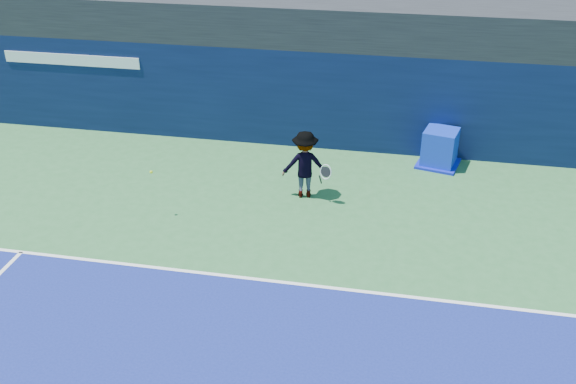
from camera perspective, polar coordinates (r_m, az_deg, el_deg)
name	(u,v)px	position (r m, az deg, el deg)	size (l,w,h in m)	color
ground	(187,376)	(11.83, -8.95, -15.83)	(80.00, 80.00, 0.00)	#2D6435
baseline	(232,276)	(14.01, -4.97, -7.48)	(24.00, 0.10, 0.01)	white
stadium_band	(301,18)	(20.19, 1.20, 15.20)	(36.00, 3.00, 1.20)	black
back_wall_assembly	(295,95)	(19.84, 0.62, 8.64)	(36.00, 1.03, 3.00)	#091435
equipment_cart	(440,149)	(19.05, 13.33, 3.73)	(1.36, 1.36, 1.09)	#0C26B2
tennis_player	(305,165)	(16.67, 1.51, 2.46)	(1.40, 0.90, 1.83)	silver
tennis_ball	(151,172)	(15.92, -12.07, 1.74)	(0.08, 0.08, 0.08)	#C0D818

